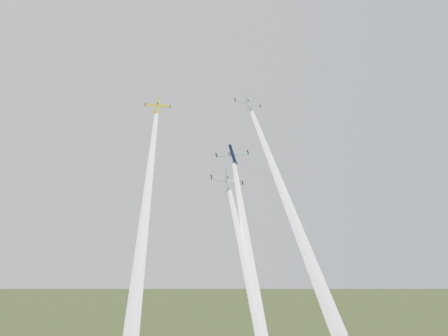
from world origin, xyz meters
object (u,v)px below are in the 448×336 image
plane_yellow (157,106)px  plane_silver_right (248,104)px  plane_navy (233,155)px  plane_silver_low (227,181)px

plane_yellow → plane_silver_right: (20.50, -9.46, -0.16)m
plane_yellow → plane_silver_right: bearing=-9.0°
plane_yellow → plane_navy: plane_yellow is taller
plane_yellow → plane_navy: size_ratio=0.80×
plane_yellow → plane_silver_low: 27.43m
plane_silver_low → plane_silver_right: bearing=30.2°
plane_navy → plane_yellow: bearing=161.8°
plane_silver_right → plane_yellow: bearing=148.9°
plane_navy → plane_silver_right: size_ratio=1.15×
plane_silver_right → plane_navy: bearing=148.9°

